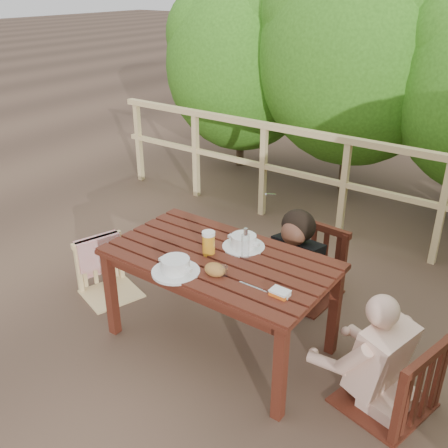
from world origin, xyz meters
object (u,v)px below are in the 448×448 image
Objects in this scene: soup_far at (244,242)px; bread_roll at (215,270)px; chair_left at (106,249)px; beer_glass at (209,243)px; diner_right at (402,326)px; bottle at (245,245)px; soup_near at (176,266)px; tumbler at (223,271)px; butter_tub at (280,294)px; table at (220,301)px; woman at (309,227)px; chair_right at (394,337)px; chair_far at (307,237)px.

soup_far reaches higher than bread_roll.
beer_glass is (0.98, 0.03, 0.34)m from chair_left.
diner_right is 5.13× the size of bottle.
diner_right reaches higher than soup_near.
chair_left is 1.18m from soup_far.
soup_near is at bearing -124.22° from bottle.
bread_roll is at bearing -79.85° from chair_left.
tumbler reaches higher than butter_tub.
bread_roll is (-1.06, -0.30, 0.13)m from diner_right.
bread_roll reaches higher than butter_tub.
tumbler reaches higher than table.
diner_right is 4.10× the size of soup_far.
woman is 0.71m from soup_far.
bottle is (0.15, 0.07, 0.45)m from table.
beer_glass is at bearing 85.34° from soup_near.
bread_roll is 1.24× the size of butter_tub.
tumbler is at bearing -48.92° from table.
chair_right is at bearing -68.65° from chair_left.
woman is 16.54× the size of tumbler.
bread_roll is (-0.09, -1.08, 0.12)m from woman.
bottle is 0.26m from tumbler.
table is 0.91m from chair_far.
chair_far is at bearing 77.48° from table.
bottle is at bearing -52.54° from soup_far.
beer_glass is (-0.27, -0.88, 0.24)m from chair_far.
soup_far is at bearing -81.33° from chair_right.
woman reaches higher than soup_far.
chair_far is at bearing 75.87° from soup_near.
bottle is 2.06× the size of butter_tub.
butter_tub is (0.35, -1.06, 0.10)m from woman.
woman is at bearing 76.09° from soup_near.
chair_left is 2.80× the size of soup_near.
table is 1.16m from chair_right.
beer_glass reaches higher than soup_far.
soup_far is at bearing -97.79° from chair_far.
chair_left is at bearing -178.27° from beer_glass.
tumbler is (0.23, -0.17, -0.05)m from beer_glass.
diner_right is 1.06m from tumbler.
table is 1.20m from diner_right.
beer_glass reaches higher than butter_tub.
woman is 1.24m from soup_near.
chair_left is 2.93× the size of soup_far.
table is at bearing -156.19° from bottle.
soup_far is 0.62m from butter_tub.
chair_right reaches higher than table.
table is at bearing -71.13° from chair_right.
woman reaches higher than table.
butter_tub is (0.55, -0.17, 0.36)m from table.
tumbler is 0.65× the size of butter_tub.
diner_right is (0.98, -0.77, 0.07)m from chair_far.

